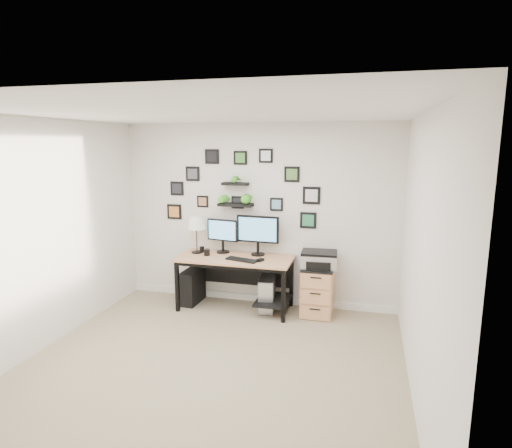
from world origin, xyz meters
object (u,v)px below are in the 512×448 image
(mug, at_px, (207,252))
(monitor_right, at_px, (258,232))
(table_lamp, at_px, (196,224))
(pc_tower_grey, at_px, (267,294))
(desk, at_px, (238,265))
(printer, at_px, (319,259))
(pc_tower_black, at_px, (192,286))
(file_cabinet, at_px, (318,291))
(monitor_left, at_px, (223,233))

(mug, bearing_deg, monitor_right, 16.19)
(table_lamp, relative_size, pc_tower_grey, 1.09)
(desk, relative_size, pc_tower_grey, 3.24)
(desk, bearing_deg, printer, 2.93)
(desk, height_order, mug, mug)
(desk, distance_m, pc_tower_black, 0.82)
(monitor_right, distance_m, file_cabinet, 1.16)
(desk, xyz_separation_m, mug, (-0.45, -0.03, 0.17))
(desk, xyz_separation_m, table_lamp, (-0.65, 0.08, 0.55))
(pc_tower_black, bearing_deg, file_cabinet, 2.65)
(printer, bearing_deg, pc_tower_black, -179.47)
(desk, distance_m, file_cabinet, 1.15)
(pc_tower_black, bearing_deg, mug, -13.12)
(monitor_left, bearing_deg, pc_tower_black, -162.68)
(file_cabinet, xyz_separation_m, printer, (0.01, -0.00, 0.44))
(desk, bearing_deg, pc_tower_black, 176.82)
(desk, height_order, file_cabinet, desk)
(monitor_right, xyz_separation_m, mug, (-0.69, -0.20, -0.29))
(desk, bearing_deg, monitor_left, 148.50)
(mug, xyz_separation_m, pc_tower_black, (-0.27, 0.07, -0.55))
(table_lamp, xyz_separation_m, pc_tower_grey, (1.06, -0.03, -0.95))
(monitor_right, xyz_separation_m, file_cabinet, (0.87, -0.11, -0.75))
(table_lamp, relative_size, printer, 1.09)
(monitor_right, xyz_separation_m, pc_tower_grey, (0.17, -0.12, -0.85))
(table_lamp, relative_size, file_cabinet, 0.80)
(mug, height_order, file_cabinet, mug)
(desk, relative_size, table_lamp, 2.98)
(desk, height_order, pc_tower_grey, desk)
(monitor_left, height_order, pc_tower_grey, monitor_left)
(printer, bearing_deg, desk, -177.07)
(pc_tower_black, bearing_deg, printer, 2.62)
(pc_tower_grey, relative_size, file_cabinet, 0.74)
(file_cabinet, bearing_deg, pc_tower_black, -179.44)
(pc_tower_grey, bearing_deg, desk, -173.94)
(monitor_right, distance_m, printer, 0.94)
(desk, height_order, table_lamp, table_lamp)
(mug, bearing_deg, table_lamp, 150.74)
(pc_tower_black, bearing_deg, monitor_right, 9.58)
(mug, distance_m, pc_tower_black, 0.62)
(monitor_right, distance_m, pc_tower_black, 1.29)
(monitor_right, relative_size, table_lamp, 1.14)
(pc_tower_grey, distance_m, file_cabinet, 0.71)
(desk, xyz_separation_m, file_cabinet, (1.11, 0.06, -0.29))
(monitor_left, relative_size, mug, 5.23)
(pc_tower_grey, relative_size, printer, 1.00)
(pc_tower_black, xyz_separation_m, pc_tower_grey, (1.13, 0.00, -0.01))
(table_lamp, bearing_deg, desk, -6.76)
(printer, bearing_deg, mug, -176.68)
(monitor_left, bearing_deg, monitor_right, -1.01)
(mug, bearing_deg, pc_tower_black, 164.79)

